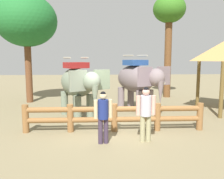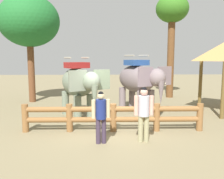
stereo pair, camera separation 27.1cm
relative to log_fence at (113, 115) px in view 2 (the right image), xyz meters
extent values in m
plane|color=#7C7050|center=(0.00, 0.02, -0.60)|extent=(60.00, 60.00, 0.00)
cylinder|color=brown|center=(-3.29, 0.03, -0.08)|extent=(0.24, 0.24, 1.05)
cylinder|color=brown|center=(-1.65, 0.02, -0.08)|extent=(0.24, 0.24, 1.05)
cylinder|color=brown|center=(0.00, 0.00, -0.08)|extent=(0.24, 0.24, 1.05)
cylinder|color=brown|center=(1.65, -0.02, -0.08)|extent=(0.24, 0.24, 1.05)
cylinder|color=brown|center=(3.29, -0.03, -0.08)|extent=(0.24, 0.24, 1.05)
cylinder|color=brown|center=(0.00, 0.00, -0.15)|extent=(6.59, 0.26, 0.20)
cylinder|color=brown|center=(0.00, 0.00, 0.25)|extent=(6.59, 0.26, 0.20)
cylinder|color=slate|center=(-0.96, 1.81, -0.04)|extent=(0.34, 0.34, 1.13)
cylinder|color=slate|center=(-1.50, 1.51, -0.04)|extent=(0.34, 0.34, 1.13)
cylinder|color=slate|center=(-1.70, 3.15, -0.04)|extent=(0.34, 0.34, 1.13)
cylinder|color=slate|center=(-2.24, 2.85, -0.04)|extent=(0.34, 0.34, 1.13)
ellipsoid|color=slate|center=(-1.60, 2.33, 1.02)|extent=(2.22, 2.78, 1.32)
ellipsoid|color=slate|center=(-0.87, 1.01, 1.19)|extent=(1.04, 1.09, 0.81)
cube|color=slate|center=(-0.44, 1.37, 1.24)|extent=(0.72, 0.46, 0.85)
cube|color=gray|center=(-1.40, 0.84, 1.24)|extent=(0.72, 0.46, 0.85)
cone|color=slate|center=(-0.73, 0.75, 0.54)|extent=(0.30, 0.30, 1.04)
cube|color=maroon|center=(-1.60, 2.33, 1.82)|extent=(1.25, 1.21, 0.26)
cylinder|color=#A59E8C|center=(-1.22, 2.54, 2.16)|extent=(0.43, 0.70, 0.07)
cylinder|color=#A59E8C|center=(-1.98, 2.12, 2.16)|extent=(0.43, 0.70, 0.07)
cylinder|color=slate|center=(1.98, 2.87, -0.02)|extent=(0.35, 0.35, 1.18)
cylinder|color=slate|center=(1.41, 2.56, -0.02)|extent=(0.35, 0.35, 1.18)
cylinder|color=slate|center=(1.21, 4.26, -0.02)|extent=(0.35, 0.35, 1.18)
cylinder|color=slate|center=(0.65, 3.95, -0.02)|extent=(0.35, 0.35, 1.18)
ellipsoid|color=slate|center=(1.31, 3.41, 1.09)|extent=(2.31, 2.89, 1.37)
ellipsoid|color=slate|center=(2.07, 2.04, 1.26)|extent=(1.08, 1.13, 0.84)
cube|color=slate|center=(2.52, 2.41, 1.31)|extent=(0.74, 0.48, 0.88)
cube|color=slate|center=(1.52, 1.86, 1.31)|extent=(0.74, 0.48, 0.88)
cone|color=slate|center=(2.22, 1.77, 0.59)|extent=(0.31, 0.31, 1.08)
cone|color=beige|center=(2.31, 1.92, 1.02)|extent=(0.36, 0.26, 0.15)
cone|color=beige|center=(2.04, 1.77, 1.02)|extent=(0.36, 0.26, 0.15)
cube|color=#25498B|center=(1.31, 3.41, 1.91)|extent=(1.30, 1.26, 0.27)
cylinder|color=#A59E8C|center=(1.71, 3.63, 2.26)|extent=(0.44, 0.73, 0.07)
cylinder|color=#A59E8C|center=(0.92, 3.19, 2.26)|extent=(0.44, 0.73, 0.07)
cylinder|color=#382B3E|center=(-0.36, -1.26, -0.20)|extent=(0.16, 0.16, 0.82)
cylinder|color=#382B3E|center=(-0.54, -1.29, -0.20)|extent=(0.16, 0.16, 0.82)
cylinder|color=navy|center=(-0.45, -1.28, 0.53)|extent=(0.38, 0.38, 0.63)
cylinder|color=tan|center=(-0.21, -1.24, 0.54)|extent=(0.13, 0.13, 0.59)
cylinder|color=tan|center=(-0.68, -1.32, 0.54)|extent=(0.13, 0.13, 0.59)
sphere|color=tan|center=(-0.45, -1.28, 0.95)|extent=(0.23, 0.23, 0.23)
sphere|color=black|center=(-0.45, -1.28, 1.01)|extent=(0.18, 0.18, 0.18)
cylinder|color=#979169|center=(1.05, -1.18, -0.17)|extent=(0.17, 0.17, 0.87)
cylinder|color=#979169|center=(0.85, -1.19, -0.17)|extent=(0.17, 0.17, 0.87)
cylinder|color=#B2B1BE|center=(0.95, -1.18, 0.60)|extent=(0.37, 0.37, 0.67)
cylinder|color=#D59B89|center=(1.20, -1.17, 0.62)|extent=(0.14, 0.14, 0.64)
cylinder|color=#D59B89|center=(0.70, -1.19, 0.62)|extent=(0.14, 0.14, 0.64)
sphere|color=#D59B89|center=(0.95, -1.18, 1.06)|extent=(0.24, 0.24, 0.24)
sphere|color=black|center=(0.95, -1.18, 1.13)|extent=(0.19, 0.19, 0.19)
cylinder|color=brown|center=(4.94, 4.06, 0.70)|extent=(0.18, 0.18, 2.60)
cylinder|color=brown|center=(5.02, 1.69, 0.70)|extent=(0.18, 0.18, 2.60)
cylinder|color=brown|center=(4.26, 7.66, 2.11)|extent=(0.48, 0.48, 5.42)
ellipsoid|color=#326B1C|center=(4.26, 7.66, 5.42)|extent=(2.19, 2.19, 1.86)
cylinder|color=brown|center=(-4.86, 6.24, 1.38)|extent=(0.40, 0.40, 3.96)
ellipsoid|color=#1E6529|center=(-4.86, 6.24, 4.36)|extent=(3.65, 3.65, 3.11)
camera|label=1|loc=(-0.61, -8.74, 2.17)|focal=38.25mm
camera|label=2|loc=(-0.34, -8.75, 2.17)|focal=38.25mm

